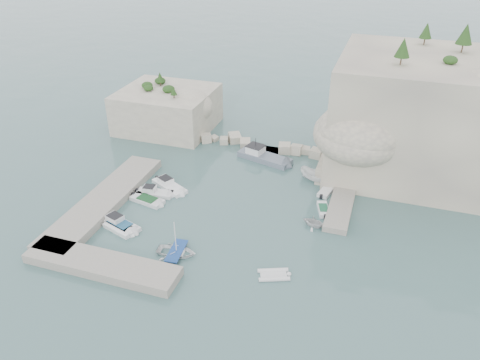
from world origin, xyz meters
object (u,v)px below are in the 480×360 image
(inflatable_dinghy, at_px, (274,276))
(work_boat, at_px, (265,160))
(motorboat_e, at_px, (120,230))
(tender_east_c, at_px, (327,192))
(motorboat_c, at_px, (148,202))
(tender_east_d, at_px, (314,181))
(rowboat, at_px, (177,254))
(tender_east_a, at_px, (314,226))
(tender_east_b, at_px, (323,211))
(motorboat_b, at_px, (155,195))
(motorboat_a, at_px, (170,188))
(motorboat_d, at_px, (120,226))

(inflatable_dinghy, relative_size, work_boat, 0.39)
(motorboat_e, xyz_separation_m, tender_east_c, (22.99, 17.11, 0.00))
(motorboat_c, xyz_separation_m, tender_east_d, (20.53, 12.69, 0.00))
(rowboat, height_order, tender_east_a, tender_east_a)
(tender_east_c, relative_size, tender_east_d, 0.91)
(work_boat, bearing_deg, tender_east_b, -29.72)
(rowboat, relative_size, tender_east_a, 1.57)
(motorboat_b, height_order, motorboat_c, motorboat_b)
(tender_east_a, distance_m, work_boat, 18.66)
(motorboat_c, bearing_deg, tender_east_b, 24.67)
(motorboat_a, bearing_deg, tender_east_d, 52.08)
(motorboat_a, height_order, motorboat_c, motorboat_a)
(motorboat_d, height_order, tender_east_d, tender_east_d)
(motorboat_a, bearing_deg, tender_east_b, 31.06)
(tender_east_d, bearing_deg, motorboat_e, 162.05)
(motorboat_c, relative_size, work_boat, 0.55)
(motorboat_a, distance_m, tender_east_d, 21.01)
(motorboat_d, xyz_separation_m, tender_east_d, (21.07, 18.83, 0.00))
(motorboat_a, distance_m, tender_east_a, 21.48)
(motorboat_a, height_order, motorboat_b, same)
(motorboat_a, relative_size, tender_east_b, 1.74)
(motorboat_a, bearing_deg, work_boat, 78.25)
(rowboat, height_order, work_boat, work_boat)
(inflatable_dinghy, relative_size, tender_east_b, 0.97)
(motorboat_e, relative_size, tender_east_d, 0.96)
(inflatable_dinghy, xyz_separation_m, tender_east_a, (2.44, 10.52, 0.00))
(motorboat_d, relative_size, tender_east_a, 2.16)
(tender_east_d, bearing_deg, motorboat_d, 160.50)
(motorboat_b, xyz_separation_m, motorboat_c, (-0.14, -1.93, 0.00))
(tender_east_b, height_order, tender_east_d, tender_east_d)
(motorboat_c, xyz_separation_m, motorboat_d, (-0.55, -6.14, 0.00))
(tender_east_c, bearing_deg, motorboat_b, 123.61)
(motorboat_a, xyz_separation_m, inflatable_dinghy, (18.86, -13.27, 0.00))
(motorboat_c, height_order, rowboat, rowboat)
(motorboat_d, bearing_deg, work_boat, 80.37)
(motorboat_b, xyz_separation_m, motorboat_e, (-0.29, -8.74, 0.00))
(work_boat, bearing_deg, tender_east_d, -9.47)
(tender_east_b, bearing_deg, motorboat_a, 75.15)
(motorboat_d, height_order, rowboat, motorboat_d)
(motorboat_b, bearing_deg, work_boat, 45.19)
(motorboat_d, height_order, tender_east_a, tender_east_a)
(tender_east_c, bearing_deg, tender_east_d, 57.57)
(rowboat, distance_m, tender_east_b, 20.36)
(motorboat_a, height_order, tender_east_a, tender_east_a)
(rowboat, bearing_deg, motorboat_c, 38.06)
(motorboat_d, xyz_separation_m, motorboat_e, (0.40, -0.67, 0.00))
(motorboat_c, bearing_deg, tender_east_c, 36.11)
(motorboat_e, xyz_separation_m, tender_east_a, (22.72, 8.34, 0.00))
(tender_east_c, distance_m, tender_east_d, 3.33)
(inflatable_dinghy, bearing_deg, motorboat_e, 152.24)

